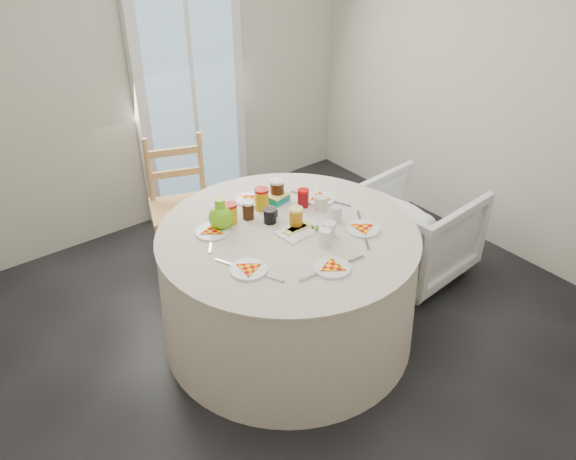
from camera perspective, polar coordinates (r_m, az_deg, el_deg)
floor at (r=3.81m, az=1.04°, el=-10.76°), size 4.00×4.00×0.00m
wall_back at (r=4.71m, az=-14.77°, el=15.13°), size 4.00×0.02×2.60m
wall_right at (r=4.53m, az=21.92°, el=13.27°), size 0.02×4.00×2.60m
glass_door at (r=4.90m, az=-9.80°, el=13.27°), size 1.00×0.08×2.10m
table at (r=3.61m, az=0.00°, el=-5.72°), size 1.64×1.64×0.83m
wooden_chair at (r=4.29m, az=-10.66°, el=1.82°), size 0.58×0.57×1.02m
armchair at (r=4.30m, az=12.87°, el=0.42°), size 0.77×0.81×0.78m
place_settings at (r=3.39m, az=0.00°, el=-0.43°), size 1.22×1.22×0.02m
jar_cluster at (r=3.54m, az=-2.21°, el=2.00°), size 0.61×0.44×0.16m
butter_tub at (r=3.70m, az=-0.96°, el=2.82°), size 0.15×0.12×0.05m
green_pitcher at (r=3.40m, az=-6.85°, el=1.38°), size 0.16×0.16×0.19m
cheese_platter at (r=3.39m, az=1.14°, el=-0.39°), size 0.28×0.19×0.03m
mugs_glasses at (r=3.47m, az=1.74°, el=1.22°), size 0.77×0.77×0.11m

